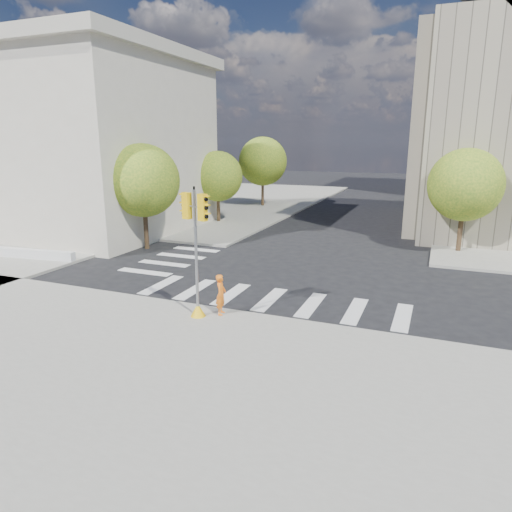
{
  "coord_description": "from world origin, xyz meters",
  "views": [
    {
      "loc": [
        6.2,
        -19.18,
        6.54
      ],
      "look_at": [
        -0.36,
        -2.93,
        2.1
      ],
      "focal_mm": 32.0,
      "sensor_mm": 36.0,
      "label": 1
    }
  ],
  "objects_px": {
    "lamp_far": "(464,163)",
    "traffic_signal": "(196,263)",
    "planter_wall": "(27,253)",
    "lamp_near": "(472,172)",
    "photographer": "(221,294)"
  },
  "relations": [
    {
      "from": "lamp_far",
      "to": "traffic_signal",
      "type": "bearing_deg",
      "value": -106.5
    },
    {
      "from": "lamp_far",
      "to": "planter_wall",
      "type": "bearing_deg",
      "value": -128.45
    },
    {
      "from": "lamp_near",
      "to": "lamp_far",
      "type": "height_order",
      "value": "same"
    },
    {
      "from": "traffic_signal",
      "to": "photographer",
      "type": "height_order",
      "value": "traffic_signal"
    },
    {
      "from": "lamp_near",
      "to": "traffic_signal",
      "type": "xyz_separation_m",
      "value": [
        -9.81,
        -19.13,
        -2.36
      ]
    },
    {
      "from": "lamp_near",
      "to": "photographer",
      "type": "bearing_deg",
      "value": -116.09
    },
    {
      "from": "traffic_signal",
      "to": "photographer",
      "type": "bearing_deg",
      "value": 50.74
    },
    {
      "from": "lamp_far",
      "to": "traffic_signal",
      "type": "relative_size",
      "value": 1.67
    },
    {
      "from": "lamp_far",
      "to": "traffic_signal",
      "type": "distance_m",
      "value": 34.63
    },
    {
      "from": "photographer",
      "to": "planter_wall",
      "type": "distance_m",
      "value": 14.37
    },
    {
      "from": "lamp_far",
      "to": "photographer",
      "type": "height_order",
      "value": "lamp_far"
    },
    {
      "from": "traffic_signal",
      "to": "lamp_near",
      "type": "bearing_deg",
      "value": 76.82
    },
    {
      "from": "lamp_near",
      "to": "photographer",
      "type": "xyz_separation_m",
      "value": [
        -9.11,
        -18.6,
        -3.65
      ]
    },
    {
      "from": "lamp_near",
      "to": "lamp_far",
      "type": "bearing_deg",
      "value": 90.0
    },
    {
      "from": "traffic_signal",
      "to": "photographer",
      "type": "xyz_separation_m",
      "value": [
        0.71,
        0.53,
        -1.29
      ]
    }
  ]
}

